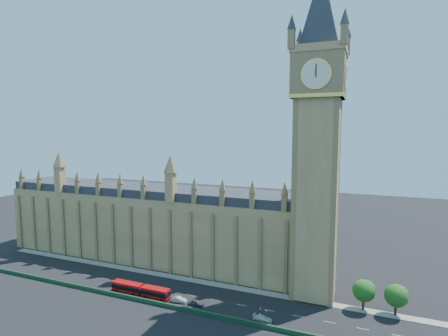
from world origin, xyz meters
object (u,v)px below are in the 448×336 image
at_px(red_bus, 140,290).
at_px(car_silver, 179,299).
at_px(car_grey, 196,303).
at_px(car_white, 263,319).

xyz_separation_m(red_bus, car_silver, (12.59, 0.76, -0.97)).
height_order(car_grey, car_silver, car_grey).
bearing_deg(car_silver, car_white, -97.69).
xyz_separation_m(red_bus, car_white, (37.74, -0.17, -0.99)).
relative_size(red_bus, car_grey, 4.24).
distance_m(car_silver, car_white, 25.17).
distance_m(red_bus, car_silver, 12.65).
height_order(red_bus, car_grey, red_bus).
xyz_separation_m(car_silver, car_white, (25.15, -0.93, -0.02)).
bearing_deg(car_silver, red_bus, 87.86).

